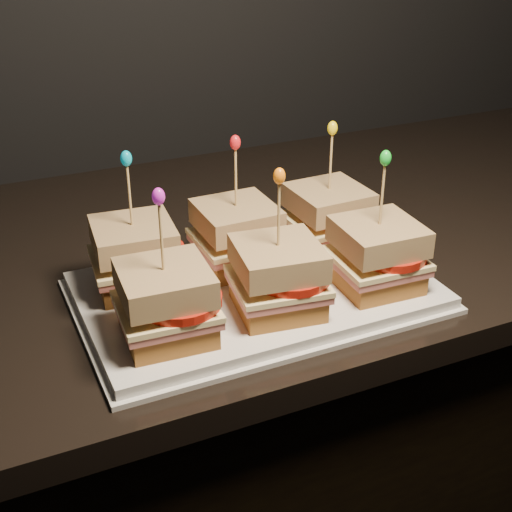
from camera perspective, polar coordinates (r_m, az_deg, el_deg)
name	(u,v)px	position (r m, az deg, el deg)	size (l,w,h in m)	color
cabinet	(336,454)	(1.29, 6.40, -15.47)	(2.46, 0.60, 0.86)	black
granite_slab	(352,221)	(1.04, 7.68, 2.81)	(2.50, 0.64, 0.03)	black
platter	(256,292)	(0.80, 0.00, -2.90)	(0.38, 0.24, 0.02)	white
platter_rim	(256,297)	(0.81, 0.00, -3.27)	(0.40, 0.25, 0.01)	white
sandwich_0_bread_bot	(137,276)	(0.80, -9.51, -1.62)	(0.08, 0.08, 0.02)	brown
sandwich_0_ham	(136,264)	(0.80, -9.60, -0.64)	(0.09, 0.09, 0.01)	#C86158
sandwich_0_cheese	(135,259)	(0.79, -9.64, -0.20)	(0.09, 0.09, 0.01)	#FFE89E
sandwich_0_tomato	(147,253)	(0.79, -8.73, 0.26)	(0.08, 0.08, 0.01)	#B71D0F
sandwich_0_bread_top	(133,237)	(0.78, -9.79, 1.52)	(0.09, 0.09, 0.03)	brown
sandwich_0_pick	(130,199)	(0.76, -10.06, 4.52)	(0.00, 0.00, 0.09)	tan
sandwich_0_frill	(126,158)	(0.75, -10.34, 7.69)	(0.01, 0.01, 0.02)	#079AB8
sandwich_1_bread_bot	(237,255)	(0.84, -1.54, 0.05)	(0.08, 0.08, 0.02)	brown
sandwich_1_ham	(237,244)	(0.83, -1.55, 1.00)	(0.09, 0.09, 0.01)	#C86158
sandwich_1_cheese	(237,238)	(0.83, -1.56, 1.44)	(0.09, 0.09, 0.01)	#FFE89E
sandwich_1_tomato	(248,233)	(0.82, -0.63, 1.89)	(0.08, 0.08, 0.01)	#B71D0F
sandwich_1_bread_top	(236,217)	(0.82, -1.58, 3.10)	(0.09, 0.09, 0.03)	brown
sandwich_1_pick	(236,181)	(0.80, -1.63, 6.01)	(0.00, 0.00, 0.09)	tan
sandwich_1_frill	(235,142)	(0.78, -1.67, 9.07)	(0.01, 0.01, 0.02)	red
sandwich_2_bread_bot	(327,236)	(0.89, 5.69, 1.56)	(0.08, 0.08, 0.02)	brown
sandwich_2_ham	(327,225)	(0.88, 5.74, 2.48)	(0.09, 0.09, 0.01)	#C86158
sandwich_2_cheese	(328,220)	(0.88, 5.76, 2.89)	(0.09, 0.09, 0.01)	#FFE89E
sandwich_2_tomato	(339,214)	(0.87, 6.66, 3.32)	(0.08, 0.08, 0.01)	#B71D0F
sandwich_2_bread_top	(329,200)	(0.87, 5.84, 4.48)	(0.09, 0.09, 0.03)	brown
sandwich_2_pick	(331,165)	(0.85, 5.99, 7.24)	(0.00, 0.00, 0.09)	tan
sandwich_2_frill	(332,128)	(0.83, 6.14, 10.14)	(0.01, 0.01, 0.02)	yellow
sandwich_3_bread_bot	(167,326)	(0.71, -7.10, -5.55)	(0.08, 0.08, 0.02)	brown
sandwich_3_ham	(167,312)	(0.71, -7.17, -4.49)	(0.09, 0.09, 0.01)	#C86158
sandwich_3_cheese	(166,306)	(0.70, -7.21, -4.01)	(0.09, 0.09, 0.01)	#FFE89E
sandwich_3_tomato	(179,300)	(0.70, -6.15, -3.51)	(0.08, 0.08, 0.01)	#B71D0F
sandwich_3_bread_top	(164,283)	(0.69, -7.33, -2.13)	(0.09, 0.09, 0.03)	brown
sandwich_3_pick	(162,241)	(0.67, -7.56, 1.18)	(0.00, 0.00, 0.09)	tan
sandwich_3_frill	(158,197)	(0.65, -7.81, 4.74)	(0.01, 0.01, 0.02)	#C020BE
sandwich_4_bread_bot	(277,299)	(0.75, 1.72, -3.48)	(0.08, 0.08, 0.02)	brown
sandwich_4_ham	(278,286)	(0.74, 1.74, -2.45)	(0.09, 0.09, 0.01)	#C86158
sandwich_4_cheese	(278,281)	(0.74, 1.74, -1.98)	(0.09, 0.09, 0.01)	#FFE89E
sandwich_4_tomato	(291,275)	(0.74, 2.80, -1.49)	(0.08, 0.08, 0.01)	#B71D0F
sandwich_4_bread_top	(278,258)	(0.73, 1.77, -0.17)	(0.09, 0.09, 0.03)	brown
sandwich_4_pick	(279,218)	(0.71, 1.83, 3.02)	(0.00, 0.00, 0.09)	tan
sandwich_4_frill	(279,176)	(0.69, 1.88, 6.42)	(0.01, 0.01, 0.02)	orange
sandwich_5_bread_bot	(375,276)	(0.80, 9.50, -1.57)	(0.08, 0.08, 0.02)	brown
sandwich_5_ham	(376,264)	(0.80, 9.59, -0.60)	(0.09, 0.09, 0.01)	#C86158
sandwich_5_cheese	(377,258)	(0.79, 9.62, -0.15)	(0.09, 0.09, 0.01)	#FFE89E
sandwich_5_tomato	(389,252)	(0.79, 10.63, 0.31)	(0.08, 0.08, 0.01)	#B71D0F
sandwich_5_bread_top	(379,236)	(0.78, 9.78, 1.56)	(0.09, 0.09, 0.03)	brown
sandwich_5_pick	(382,198)	(0.76, 10.04, 4.56)	(0.00, 0.00, 0.09)	tan
sandwich_5_frill	(386,158)	(0.75, 10.33, 7.72)	(0.01, 0.01, 0.02)	green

